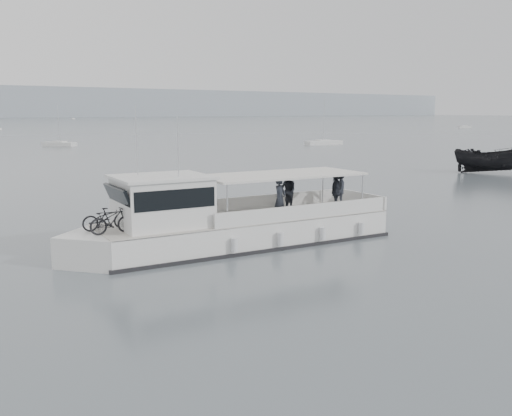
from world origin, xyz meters
TOP-DOWN VIEW (x-y plane):
  - ground at (0.00, 0.00)m, footprint 1400.00×1400.00m
  - tour_boat at (-5.70, 2.67)m, footprint 15.33×5.22m
  - dark_motorboat at (31.79, 13.06)m, footprint 6.46×6.46m

SIDE VIEW (x-z plane):
  - ground at x=0.00m, z-range 0.00..0.00m
  - tour_boat at x=-5.70m, z-range -2.14..4.23m
  - dark_motorboat at x=31.79m, z-range 0.00..2.56m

